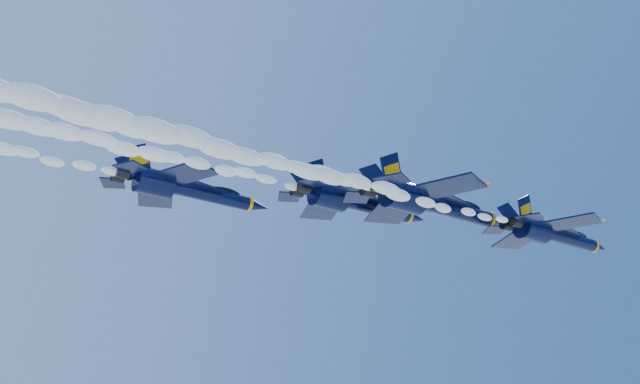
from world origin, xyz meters
TOP-DOWN VIEW (x-y plane):
  - jet_lead at (16.54, -10.02)m, footprint 15.80×12.96m
  - smoke_trail_jet_lead at (-13.43, -10.02)m, footprint 46.44×1.89m
  - jet_second at (5.67, -3.87)m, footprint 19.74×16.19m
  - smoke_trail_jet_second at (-25.98, -3.87)m, footprint 46.44×2.36m
  - jet_third at (1.95, 4.31)m, footprint 18.11×14.86m
  - smoke_trail_jet_third at (-29.02, 4.31)m, footprint 46.44×2.16m
  - jet_fourth at (-14.64, 12.46)m, footprint 18.14×14.88m

SIDE VIEW (x-z plane):
  - smoke_trail_jet_lead at x=-13.43m, z-range 147.50..149.20m
  - jet_lead at x=16.54m, z-range 145.84..151.71m
  - smoke_trail_jet_second at x=-25.98m, z-range 150.22..152.34m
  - jet_second at x=5.67m, z-range 148.07..155.41m
  - smoke_trail_jet_third at x=-29.02m, z-range 152.25..154.19m
  - jet_third at x=1.95m, z-range 150.30..157.03m
  - jet_fourth at x=-14.64m, z-range 150.74..157.48m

